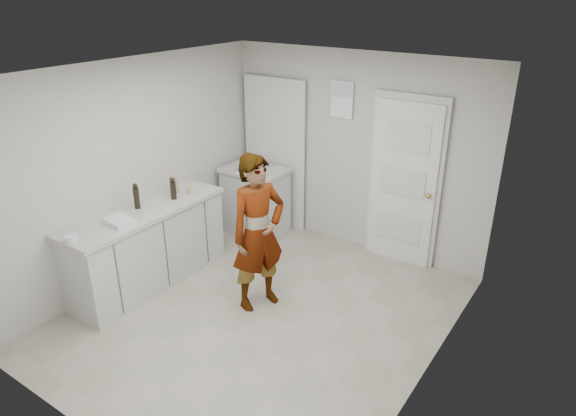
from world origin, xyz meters
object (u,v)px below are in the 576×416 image
Objects in this scene: spice_jar at (190,191)px; oil_cruet_a at (173,189)px; baking_dish at (119,221)px; egg_bowl at (71,239)px; cake_mix_box at (174,185)px; person at (258,233)px; oil_cruet_b at (136,196)px.

oil_cruet_a is (-0.05, -0.21, 0.09)m from spice_jar.
baking_dish is 0.52m from egg_bowl.
oil_cruet_a is 1.31m from egg_bowl.
cake_mix_box reaches higher than egg_bowl.
egg_bowl is (0.08, -1.44, -0.08)m from cake_mix_box.
spice_jar is 0.30× the size of oil_cruet_a.
person reaches higher than oil_cruet_b.
spice_jar is 0.66m from oil_cruet_b.
baking_dish is (0.15, -0.93, -0.08)m from cake_mix_box.
oil_cruet_b is 0.42m from baking_dish.
spice_jar is at bearing 99.49° from person.
oil_cruet_a is at bearing 91.04° from baking_dish.
oil_cruet_a is at bearing 87.78° from egg_bowl.
oil_cruet_b is (-0.14, -0.42, 0.01)m from oil_cruet_a.
baking_dish is at bearing -61.91° from cake_mix_box.
oil_cruet_b reaches higher than egg_bowl.
oil_cruet_b reaches higher than oil_cruet_a.
spice_jar reaches higher than egg_bowl.
oil_cruet_b reaches higher than baking_dish.
spice_jar is 0.23m from oil_cruet_a.
oil_cruet_b is at bearing 112.08° from baking_dish.
person is 1.40m from cake_mix_box.
oil_cruet_b is at bearing -108.22° from oil_cruet_a.
oil_cruet_b is at bearing -71.28° from cake_mix_box.
baking_dish is at bearing 82.84° from egg_bowl.
cake_mix_box reaches higher than spice_jar.
oil_cruet_a is 0.44m from oil_cruet_b.
cake_mix_box is 0.69× the size of oil_cruet_b.
cake_mix_box is 0.21m from spice_jar.
person is 5.19× the size of baking_dish.
spice_jar is at bearing 88.09° from baking_dish.
person is 1.44m from baking_dish.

